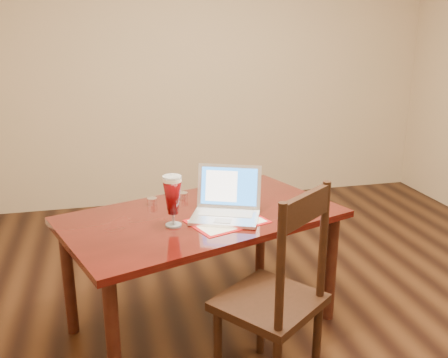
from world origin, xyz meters
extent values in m
plane|color=black|center=(0.00, 0.00, 0.00)|extent=(5.00, 5.00, 0.00)
cube|color=tan|center=(0.00, 2.50, 1.35)|extent=(4.50, 0.01, 2.70)
cube|color=#470D09|center=(-0.52, 0.24, 0.69)|extent=(1.71, 1.30, 0.04)
cylinder|color=#35170D|center=(-1.05, -0.31, 0.34)|extent=(0.07, 0.07, 0.67)
cylinder|color=#35170D|center=(0.24, 0.13, 0.34)|extent=(0.07, 0.07, 0.67)
cylinder|color=#35170D|center=(-1.28, 0.35, 0.34)|extent=(0.07, 0.07, 0.67)
cylinder|color=#35170D|center=(0.01, 0.79, 0.34)|extent=(0.07, 0.07, 0.67)
cube|color=#A30F11|center=(-0.41, 0.10, 0.71)|extent=(0.47, 0.40, 0.00)
cube|color=silver|center=(-0.41, 0.10, 0.71)|extent=(0.42, 0.35, 0.00)
cube|color=silver|center=(-0.42, 0.13, 0.72)|extent=(0.43, 0.37, 0.02)
cube|color=#B4B5B9|center=(-0.40, 0.17, 0.73)|extent=(0.32, 0.22, 0.00)
cube|color=#B1B2B6|center=(-0.45, 0.06, 0.73)|extent=(0.11, 0.09, 0.00)
cube|color=silver|center=(-0.36, 0.27, 0.85)|extent=(0.36, 0.21, 0.24)
cube|color=blue|center=(-0.36, 0.27, 0.85)|extent=(0.31, 0.17, 0.20)
cube|color=white|center=(-0.40, 0.28, 0.85)|extent=(0.18, 0.11, 0.17)
cylinder|color=silver|center=(-0.70, 0.11, 0.72)|extent=(0.09, 0.09, 0.01)
cylinder|color=silver|center=(-0.70, 0.11, 0.75)|extent=(0.01, 0.01, 0.06)
cylinder|color=white|center=(-0.70, 0.11, 0.97)|extent=(0.10, 0.10, 0.02)
cylinder|color=silver|center=(-0.70, 0.11, 0.98)|extent=(0.10, 0.10, 0.01)
cylinder|color=white|center=(-0.78, 0.47, 0.73)|extent=(0.06, 0.06, 0.04)
cylinder|color=white|center=(-0.59, 0.52, 0.73)|extent=(0.06, 0.06, 0.04)
cube|color=black|center=(-0.32, -0.34, 0.46)|extent=(0.61, 0.61, 0.04)
cylinder|color=black|center=(-0.07, -0.37, 0.22)|extent=(0.04, 0.04, 0.44)
cylinder|color=black|center=(-0.56, -0.31, 0.22)|extent=(0.04, 0.04, 0.44)
cylinder|color=black|center=(-0.27, -0.10, 0.22)|extent=(0.04, 0.04, 0.44)
cylinder|color=black|center=(-0.36, -0.59, 0.77)|extent=(0.04, 0.04, 0.58)
cylinder|color=black|center=(-0.07, -0.37, 0.77)|extent=(0.04, 0.04, 0.58)
cube|color=black|center=(-0.21, -0.48, 0.98)|extent=(0.31, 0.24, 0.13)
camera|label=1|loc=(-1.03, -2.33, 1.72)|focal=40.00mm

